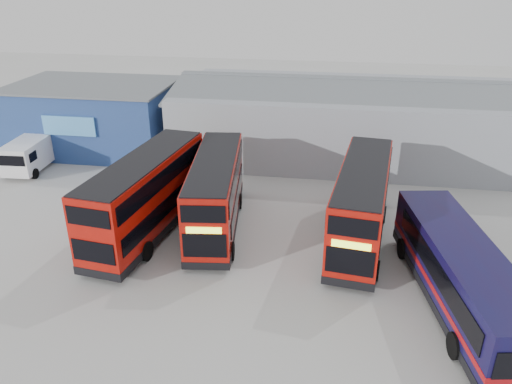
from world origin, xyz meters
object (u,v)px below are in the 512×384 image
(office_block, at_px, (95,116))
(double_decker_left, at_px, (147,197))
(single_decker_blue, at_px, (460,277))
(maintenance_shed, at_px, (378,121))
(panel_van, at_px, (31,152))
(double_decker_right, at_px, (361,205))
(double_decker_centre, at_px, (216,195))

(office_block, bearing_deg, double_decker_left, -55.14)
(double_decker_left, bearing_deg, single_decker_blue, 172.41)
(maintenance_shed, distance_m, panel_van, 25.66)
(office_block, xyz_separation_m, double_decker_right, (20.31, -11.97, -0.48))
(double_decker_centre, bearing_deg, double_decker_right, -8.81)
(double_decker_centre, relative_size, double_decker_right, 0.97)
(maintenance_shed, height_order, double_decker_centre, maintenance_shed)
(maintenance_shed, height_order, double_decker_left, maintenance_shed)
(maintenance_shed, xyz_separation_m, double_decker_centre, (-9.51, -13.72, -0.58))
(double_decker_right, bearing_deg, maintenance_shed, 90.24)
(double_decker_left, relative_size, panel_van, 1.99)
(office_block, height_order, double_decker_left, office_block)
(maintenance_shed, bearing_deg, double_decker_centre, -124.72)
(double_decker_right, bearing_deg, office_block, 156.61)
(double_decker_left, xyz_separation_m, single_decker_blue, (15.34, -4.10, -0.67))
(double_decker_right, xyz_separation_m, panel_van, (-22.90, 6.76, -0.84))
(double_decker_right, height_order, single_decker_blue, double_decker_right)
(office_block, height_order, single_decker_blue, office_block)
(maintenance_shed, bearing_deg, double_decker_left, -131.18)
(office_block, bearing_deg, double_decker_centre, -43.15)
(office_block, xyz_separation_m, double_decker_centre, (12.49, -11.71, -0.55))
(double_decker_right, distance_m, panel_van, 23.89)
(double_decker_right, bearing_deg, double_decker_centre, -174.78)
(office_block, bearing_deg, single_decker_blue, -34.94)
(double_decker_centre, bearing_deg, single_decker_blue, -30.95)
(double_decker_left, xyz_separation_m, panel_van, (-11.56, 7.67, -0.90))
(double_decker_left, bearing_deg, double_decker_right, -168.01)
(maintenance_shed, height_order, double_decker_right, maintenance_shed)
(double_decker_left, bearing_deg, double_decker_centre, -154.20)
(office_block, relative_size, double_decker_left, 1.17)
(double_decker_right, bearing_deg, panel_van, 170.67)
(office_block, distance_m, double_decker_centre, 17.13)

